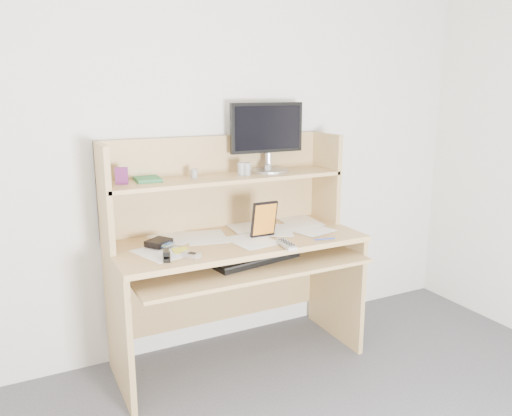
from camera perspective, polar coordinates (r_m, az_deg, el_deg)
name	(u,v)px	position (r m, az deg, el deg)	size (l,w,h in m)	color
back_wall	(214,144)	(2.99, -4.77, 7.32)	(3.60, 0.04, 2.50)	silver
desk	(232,244)	(2.89, -2.77, -4.14)	(1.40, 0.70, 1.30)	tan
paper_clutter	(238,238)	(2.80, -2.11, -3.44)	(1.32, 0.54, 0.01)	white
keyboard	(255,258)	(2.73, -0.16, -5.77)	(0.52, 0.26, 0.03)	black
tv_remote	(286,244)	(2.65, 3.48, -4.17)	(0.05, 0.18, 0.02)	#AFB0AA
flip_phone	(191,254)	(2.50, -7.41, -5.26)	(0.05, 0.09, 0.02)	#BBBBBE
stapler	(167,254)	(2.50, -10.17, -5.21)	(0.03, 0.13, 0.04)	black
wallet	(159,243)	(2.71, -11.06, -3.89)	(0.12, 0.10, 0.03)	black
sticky_note_pad	(181,250)	(2.61, -8.62, -4.80)	(0.08, 0.08, 0.01)	#F4FA41
digital_camera	(259,229)	(2.86, 0.36, -2.38)	(0.10, 0.04, 0.06)	#A6A5A8
game_case	(264,219)	(2.78, 0.92, -1.28)	(0.15, 0.02, 0.21)	black
blue_pen	(325,239)	(2.78, 7.84, -3.53)	(0.01, 0.01, 0.12)	#162EAA
card_box	(122,176)	(2.69, -15.11, 3.57)	(0.07, 0.02, 0.09)	maroon
shelf_book	(147,179)	(2.78, -12.32, 3.26)	(0.13, 0.18, 0.02)	#358558
chip_stack_a	(194,174)	(2.80, -7.07, 3.92)	(0.04, 0.04, 0.05)	black
chip_stack_b	(247,169)	(2.87, -1.06, 4.46)	(0.05, 0.05, 0.07)	silver
chip_stack_c	(268,169)	(2.98, 1.36, 4.52)	(0.04, 0.04, 0.05)	black
chip_stack_d	(241,169)	(2.87, -1.69, 4.45)	(0.04, 0.04, 0.08)	white
monitor	(267,135)	(3.01, 1.31, 8.34)	(0.47, 0.24, 0.41)	#9F9EA3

